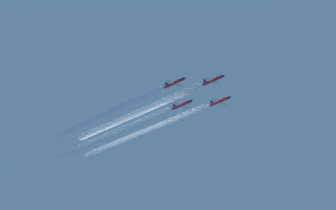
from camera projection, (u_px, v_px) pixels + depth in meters
name	position (u px, v px, depth m)	size (l,w,h in m)	color
jet_lead	(214.00, 80.00, 335.29)	(8.18, 11.90, 2.86)	red
jet_left_wingman	(220.00, 101.00, 347.30)	(8.18, 11.90, 2.86)	red
jet_right_wingman	(175.00, 83.00, 332.46)	(8.18, 11.90, 2.86)	red
jet_slot	(182.00, 104.00, 345.02)	(8.18, 11.90, 2.86)	red
smoke_trail_lead	(138.00, 113.00, 364.71)	(2.72, 76.37, 2.72)	white
smoke_trail_left_wingman	(144.00, 132.00, 377.61)	(2.72, 79.00, 2.72)	white
smoke_trail_right_wingman	(109.00, 112.00, 358.87)	(2.72, 67.42, 2.72)	white
smoke_trail_slot	(113.00, 134.00, 373.77)	(2.72, 74.39, 2.72)	white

